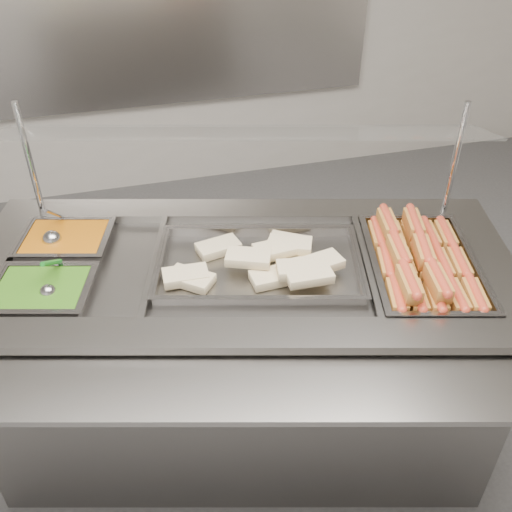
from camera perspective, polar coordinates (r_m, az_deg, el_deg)
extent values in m
plane|color=#525254|center=(2.32, -2.31, -22.90)|extent=(6.00, 6.00, 0.00)
cube|color=#9B9691|center=(3.71, -12.39, 23.18)|extent=(3.00, 0.04, 1.20)
cube|color=slate|center=(2.18, -1.29, -9.97)|extent=(1.86, 1.15, 0.84)
cube|color=gray|center=(1.63, -1.70, -7.96)|extent=(1.78, 0.60, 0.03)
cube|color=gray|center=(2.17, -1.28, 4.54)|extent=(1.78, 0.60, 0.03)
cube|color=gray|center=(2.05, 22.81, -0.75)|extent=(0.26, 0.56, 0.03)
cube|color=black|center=(1.96, -1.41, -3.41)|extent=(1.65, 0.94, 0.02)
cube|color=gray|center=(1.92, 11.00, -0.58)|extent=(0.16, 0.53, 0.01)
cube|color=gray|center=(1.91, -10.15, -0.59)|extent=(0.16, 0.53, 0.01)
cube|color=gray|center=(1.55, -1.81, -12.96)|extent=(1.73, 0.69, 0.02)
cylinder|color=slate|center=(1.80, 24.05, -9.66)|extent=(0.09, 0.25, 0.02)
cylinder|color=silver|center=(2.19, -21.72, 8.94)|extent=(0.02, 0.02, 0.42)
cylinder|color=silver|center=(2.15, 19.29, 9.09)|extent=(0.02, 0.02, 0.42)
cube|color=silver|center=(1.87, -1.52, 12.26)|extent=(1.61, 0.69, 0.08)
cube|color=#B95C0A|center=(2.12, -18.38, 0.96)|extent=(0.32, 0.28, 0.08)
cube|color=#1A5B0E|center=(1.91, -20.50, -3.87)|extent=(0.32, 0.28, 0.08)
cube|color=#A45522|center=(1.81, 13.87, -4.12)|extent=(0.09, 0.15, 0.05)
cylinder|color=#B1411F|center=(1.80, 13.97, -3.61)|extent=(0.08, 0.16, 0.03)
cube|color=#A45522|center=(1.94, 12.90, -0.93)|extent=(0.09, 0.15, 0.05)
cylinder|color=#B1411F|center=(1.93, 12.99, -0.41)|extent=(0.08, 0.16, 0.03)
cube|color=#A45522|center=(2.07, 12.06, 1.87)|extent=(0.09, 0.15, 0.05)
cylinder|color=#B1411F|center=(2.06, 12.13, 2.38)|extent=(0.07, 0.16, 0.03)
cube|color=#A45522|center=(1.83, 15.69, -4.11)|extent=(0.09, 0.15, 0.05)
cylinder|color=#B1411F|center=(1.81, 15.80, -3.58)|extent=(0.07, 0.16, 0.03)
cube|color=#A45522|center=(1.95, 14.60, -0.94)|extent=(0.09, 0.15, 0.05)
cylinder|color=#B1411F|center=(1.94, 14.70, -0.41)|extent=(0.07, 0.16, 0.03)
cube|color=#A45522|center=(2.09, 13.66, 1.87)|extent=(0.09, 0.15, 0.05)
cylinder|color=#B1411F|center=(2.07, 13.74, 2.37)|extent=(0.07, 0.16, 0.03)
cube|color=#A45522|center=(1.84, 17.50, -4.07)|extent=(0.09, 0.15, 0.05)
cylinder|color=#B1411F|center=(1.83, 17.63, -3.54)|extent=(0.08, 0.16, 0.03)
cube|color=#A45522|center=(1.97, 16.31, -0.92)|extent=(0.09, 0.15, 0.05)
cylinder|color=#B1411F|center=(1.96, 16.42, -0.40)|extent=(0.07, 0.16, 0.03)
cube|color=#A45522|center=(2.10, 15.27, 1.89)|extent=(0.08, 0.15, 0.05)
cylinder|color=#B1411F|center=(2.09, 15.36, 2.35)|extent=(0.07, 0.16, 0.03)
cube|color=#A45522|center=(1.86, 19.29, -4.00)|extent=(0.08, 0.15, 0.05)
cylinder|color=#B1411F|center=(1.85, 19.42, -3.50)|extent=(0.06, 0.16, 0.03)
cube|color=#A45522|center=(1.99, 17.98, -0.92)|extent=(0.08, 0.15, 0.05)
cylinder|color=#B1411F|center=(1.98, 18.10, -0.40)|extent=(0.07, 0.16, 0.03)
cube|color=#A45522|center=(2.12, 16.85, 1.86)|extent=(0.08, 0.15, 0.05)
cylinder|color=#B1411F|center=(2.11, 16.95, 2.33)|extent=(0.07, 0.16, 0.03)
cube|color=#A45522|center=(1.88, 21.01, -3.94)|extent=(0.09, 0.15, 0.05)
cylinder|color=#B1411F|center=(1.87, 21.14, -3.46)|extent=(0.07, 0.16, 0.03)
cube|color=#A45522|center=(2.01, 19.61, -0.89)|extent=(0.09, 0.15, 0.05)
cylinder|color=#B1411F|center=(2.00, 19.73, -0.39)|extent=(0.07, 0.16, 0.03)
cube|color=#A45522|center=(2.14, 18.39, 1.85)|extent=(0.09, 0.15, 0.05)
cylinder|color=#B1411F|center=(2.13, 18.49, 2.31)|extent=(0.07, 0.16, 0.03)
cube|color=#A45522|center=(1.79, 15.04, -2.76)|extent=(0.08, 0.15, 0.05)
cylinder|color=#B1411F|center=(1.78, 15.14, -2.23)|extent=(0.06, 0.16, 0.03)
cube|color=#A45522|center=(1.92, 14.05, 0.38)|extent=(0.08, 0.15, 0.05)
cylinder|color=#B1411F|center=(1.91, 14.14, 0.89)|extent=(0.06, 0.16, 0.03)
cube|color=#A45522|center=(2.06, 13.05, 3.11)|extent=(0.08, 0.15, 0.05)
cylinder|color=#B1411F|center=(2.05, 13.12, 3.60)|extent=(0.06, 0.16, 0.03)
cube|color=#A45522|center=(1.82, 17.73, -2.56)|extent=(0.08, 0.15, 0.05)
cylinder|color=#B1411F|center=(1.81, 17.85, -2.04)|extent=(0.06, 0.16, 0.03)
cube|color=#A45522|center=(1.94, 16.38, 0.38)|extent=(0.09, 0.15, 0.05)
cylinder|color=#B1411F|center=(1.93, 16.48, 0.89)|extent=(0.08, 0.16, 0.03)
cube|color=#A45522|center=(2.08, 15.47, 3.08)|extent=(0.09, 0.15, 0.05)
cylinder|color=#B1411F|center=(2.07, 15.56, 3.57)|extent=(0.07, 0.16, 0.03)
cube|color=beige|center=(1.83, 1.75, -2.12)|extent=(0.15, 0.09, 0.03)
cube|color=beige|center=(1.84, -7.06, -1.98)|extent=(0.15, 0.09, 0.03)
cube|color=beige|center=(1.85, 2.92, -1.82)|extent=(0.15, 0.10, 0.03)
cube|color=beige|center=(1.87, 4.69, -1.13)|extent=(0.15, 0.09, 0.03)
cube|color=beige|center=(1.86, 5.04, -1.62)|extent=(0.15, 0.09, 0.03)
cube|color=beige|center=(1.97, -3.78, 0.88)|extent=(0.16, 0.11, 0.03)
cube|color=beige|center=(1.99, 3.36, 1.32)|extent=(0.17, 0.15, 0.03)
cube|color=beige|center=(1.83, -6.55, -2.28)|extent=(0.16, 0.15, 0.03)
cube|color=beige|center=(1.90, 2.01, 0.65)|extent=(0.15, 0.10, 0.03)
cube|color=beige|center=(1.85, -0.77, -0.17)|extent=(0.16, 0.13, 0.03)
cube|color=beige|center=(1.85, 6.41, -0.75)|extent=(0.16, 0.11, 0.03)
cube|color=beige|center=(1.79, 5.33, -1.94)|extent=(0.15, 0.09, 0.03)
cube|color=beige|center=(1.92, 3.42, 1.13)|extent=(0.16, 0.13, 0.03)
cube|color=beige|center=(1.81, 4.41, -1.31)|extent=(0.16, 0.11, 0.03)
sphere|color=#AAABAF|center=(2.10, -19.71, 1.53)|extent=(0.07, 0.07, 0.07)
cylinder|color=#AAABAF|center=(2.13, -19.45, 3.98)|extent=(0.05, 0.14, 0.12)
sphere|color=#AAABAF|center=(1.87, -20.06, -3.46)|extent=(0.05, 0.05, 0.05)
cylinder|color=#15781F|center=(1.89, -19.77, -0.62)|extent=(0.05, 0.14, 0.10)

